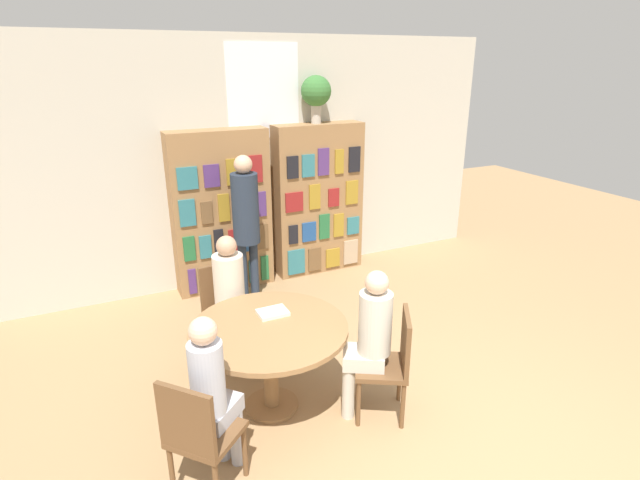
# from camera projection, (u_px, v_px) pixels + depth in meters

# --- Properties ---
(ground_plane) EXTENTS (16.00, 16.00, 0.00)m
(ground_plane) POSITION_uv_depth(u_px,v_px,m) (465.00, 475.00, 3.46)
(ground_plane) COLOR #9E7A51
(wall_back) EXTENTS (6.40, 0.07, 3.00)m
(wall_back) POSITION_uv_depth(u_px,v_px,m) (265.00, 161.00, 6.25)
(wall_back) COLOR beige
(wall_back) RESTS_ON ground_plane
(bookshelf_left) EXTENTS (1.17, 0.34, 1.96)m
(bookshelf_left) POSITION_uv_depth(u_px,v_px,m) (222.00, 212.00, 6.01)
(bookshelf_left) COLOR olive
(bookshelf_left) RESTS_ON ground_plane
(bookshelf_right) EXTENTS (1.17, 0.34, 1.96)m
(bookshelf_right) POSITION_uv_depth(u_px,v_px,m) (318.00, 200.00, 6.53)
(bookshelf_right) COLOR olive
(bookshelf_right) RESTS_ON ground_plane
(flower_vase) EXTENTS (0.37, 0.37, 0.57)m
(flower_vase) POSITION_uv_depth(u_px,v_px,m) (316.00, 92.00, 6.06)
(flower_vase) COLOR #B7AD9E
(flower_vase) RESTS_ON bookshelf_right
(reading_table) EXTENTS (1.24, 1.24, 0.75)m
(reading_table) POSITION_uv_depth(u_px,v_px,m) (269.00, 340.00, 3.92)
(reading_table) COLOR olive
(reading_table) RESTS_ON ground_plane
(chair_near_camera) EXTENTS (0.56, 0.56, 0.90)m
(chair_near_camera) POSITION_uv_depth(u_px,v_px,m) (198.00, 433.00, 3.14)
(chair_near_camera) COLOR brown
(chair_near_camera) RESTS_ON ground_plane
(chair_left_side) EXTENTS (0.44, 0.44, 0.90)m
(chair_left_side) POSITION_uv_depth(u_px,v_px,m) (225.00, 306.00, 4.74)
(chair_left_side) COLOR brown
(chair_left_side) RESTS_ON ground_plane
(chair_far_side) EXTENTS (0.55, 0.55, 0.90)m
(chair_far_side) POSITION_uv_depth(u_px,v_px,m) (391.00, 359.00, 3.90)
(chair_far_side) COLOR brown
(chair_far_side) RESTS_ON ground_plane
(seated_reader_left) EXTENTS (0.31, 0.39, 1.25)m
(seated_reader_left) POSITION_uv_depth(u_px,v_px,m) (231.00, 293.00, 4.52)
(seated_reader_left) COLOR beige
(seated_reader_left) RESTS_ON ground_plane
(seated_reader_right) EXTENTS (0.41, 0.38, 1.25)m
(seated_reader_right) POSITION_uv_depth(u_px,v_px,m) (369.00, 336.00, 3.84)
(seated_reader_right) COLOR beige
(seated_reader_right) RESTS_ON ground_plane
(seated_reader_back) EXTENTS (0.39, 0.38, 1.25)m
(seated_reader_back) POSITION_uv_depth(u_px,v_px,m) (213.00, 390.00, 3.23)
(seated_reader_back) COLOR #B2B7C6
(seated_reader_back) RESTS_ON ground_plane
(librarian_standing) EXTENTS (0.30, 0.57, 1.74)m
(librarian_standing) POSITION_uv_depth(u_px,v_px,m) (246.00, 214.00, 5.61)
(librarian_standing) COLOR #232D3D
(librarian_standing) RESTS_ON ground_plane
(open_book_on_table) EXTENTS (0.24, 0.18, 0.03)m
(open_book_on_table) POSITION_uv_depth(u_px,v_px,m) (273.00, 312.00, 4.06)
(open_book_on_table) COLOR silver
(open_book_on_table) RESTS_ON reading_table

